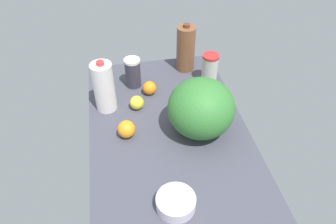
% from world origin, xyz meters
% --- Properties ---
extents(countertop, '(1.20, 0.76, 0.03)m').
position_xyz_m(countertop, '(0.00, 0.00, 0.01)').
color(countertop, '#41424E').
rests_on(countertop, ground).
extents(chocolate_milk_jug, '(0.11, 0.11, 0.29)m').
position_xyz_m(chocolate_milk_jug, '(0.48, -0.19, 0.17)').
color(chocolate_milk_jug, brown).
rests_on(chocolate_milk_jug, countertop).
extents(tumbler_cup, '(0.09, 0.09, 0.17)m').
position_xyz_m(tumbler_cup, '(0.33, -0.30, 0.12)').
color(tumbler_cup, beige).
rests_on(tumbler_cup, countertop).
extents(watermelon, '(0.31, 0.31, 0.28)m').
position_xyz_m(watermelon, '(-0.04, -0.15, 0.17)').
color(watermelon, '#337631').
rests_on(watermelon, countertop).
extents(shaker_bottle, '(0.09, 0.09, 0.17)m').
position_xyz_m(shaker_bottle, '(0.37, 0.13, 0.12)').
color(shaker_bottle, '#363343').
rests_on(shaker_bottle, countertop).
extents(mixing_bowl, '(0.15, 0.15, 0.05)m').
position_xyz_m(mixing_bowl, '(-0.44, 0.05, 0.06)').
color(mixing_bowl, silver).
rests_on(mixing_bowl, countertop).
extents(milk_jug, '(0.11, 0.11, 0.28)m').
position_xyz_m(milk_jug, '(0.20, 0.29, 0.16)').
color(milk_jug, white).
rests_on(milk_jug, countertop).
extents(lemon_beside_bowl, '(0.07, 0.07, 0.07)m').
position_xyz_m(lemon_beside_bowl, '(0.17, 0.13, 0.07)').
color(lemon_beside_bowl, yellow).
rests_on(lemon_beside_bowl, countertop).
extents(orange_by_jug, '(0.07, 0.07, 0.07)m').
position_xyz_m(orange_by_jug, '(0.28, 0.05, 0.07)').
color(orange_by_jug, orange).
rests_on(orange_by_jug, countertop).
extents(orange_far_back, '(0.08, 0.08, 0.08)m').
position_xyz_m(orange_far_back, '(-0.02, 0.20, 0.07)').
color(orange_far_back, orange).
rests_on(orange_far_back, countertop).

